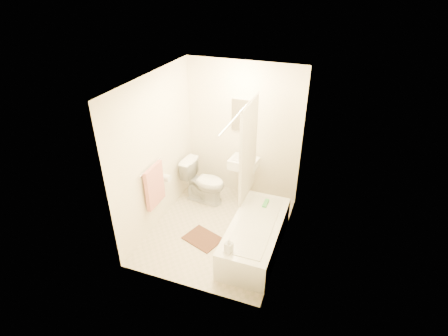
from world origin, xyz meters
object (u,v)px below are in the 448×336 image
(bath_mat, at_px, (203,239))
(soap_bottle, at_px, (229,246))
(sink, at_px, (244,178))
(toilet, at_px, (204,182))
(bathtub, at_px, (255,236))

(bath_mat, xyz_separation_m, soap_bottle, (0.62, -0.57, 0.54))
(sink, relative_size, bath_mat, 1.67)
(sink, bearing_deg, toilet, -153.15)
(bathtub, height_order, soap_bottle, soap_bottle)
(sink, distance_m, soap_bottle, 1.85)
(bath_mat, relative_size, soap_bottle, 2.67)
(toilet, xyz_separation_m, bathtub, (1.18, -0.89, -0.15))
(bathtub, bearing_deg, sink, 115.34)
(sink, distance_m, bath_mat, 1.34)
(sink, xyz_separation_m, soap_bottle, (0.36, -1.81, 0.10))
(toilet, distance_m, soap_bottle, 1.86)
(sink, xyz_separation_m, bath_mat, (-0.26, -1.24, -0.44))
(toilet, bearing_deg, sink, -62.93)
(soap_bottle, bearing_deg, bath_mat, 137.58)
(bathtub, bearing_deg, toilet, 142.93)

